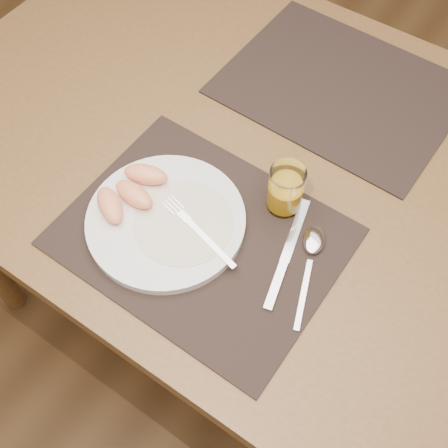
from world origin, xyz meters
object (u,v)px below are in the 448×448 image
placemat_far (340,88)px  spoon (313,248)px  placemat_near (202,236)px  plate (166,220)px  fork (193,226)px  table (270,181)px  knife (284,261)px  juice_glass (286,191)px

placemat_far → spoon: size_ratio=2.41×
placemat_near → placemat_far: size_ratio=1.00×
plate → fork: bearing=14.1°
table → fork: fork is taller
spoon → knife: bearing=-118.6°
placemat_near → juice_glass: 0.16m
spoon → placemat_far: bearing=111.1°
placemat_far → plate: size_ratio=1.67×
placemat_near → spoon: spoon is taller
table → plate: (-0.07, -0.23, 0.10)m
knife → placemat_far: bearing=105.5°
knife → plate: bearing=-166.7°
placemat_far → knife: knife is taller
placemat_near → placemat_far: bearing=86.4°
placemat_far → fork: 0.44m
placemat_far → plate: (-0.09, -0.45, 0.01)m
table → knife: (0.14, -0.18, 0.09)m
plate → placemat_far: bearing=78.5°
plate → placemat_near: bearing=11.6°
placemat_far → fork: bearing=-95.6°
plate → table: bearing=73.4°
fork → spoon: size_ratio=0.93×
plate → juice_glass: 0.21m
placemat_near → fork: (-0.02, -0.00, 0.02)m
fork → spoon: 0.20m
fork → knife: (0.16, 0.04, -0.02)m
table → spoon: 0.23m
spoon → juice_glass: juice_glass is taller
placemat_near → placemat_far: same height
spoon → table: bearing=139.4°
plate → fork: size_ratio=1.56×
placemat_far → table: bearing=-95.9°
placemat_near → spoon: size_ratio=2.41×
juice_glass → plate: bearing=-134.8°
placemat_near → juice_glass: juice_glass is taller
placemat_far → spoon: bearing=-68.9°
placemat_far → plate: 0.46m
placemat_near → fork: 0.03m
placemat_far → knife: bearing=-74.5°
placemat_far → fork: (-0.04, -0.44, 0.02)m
table → fork: bearing=-95.3°
placemat_near → knife: (0.14, 0.04, 0.00)m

